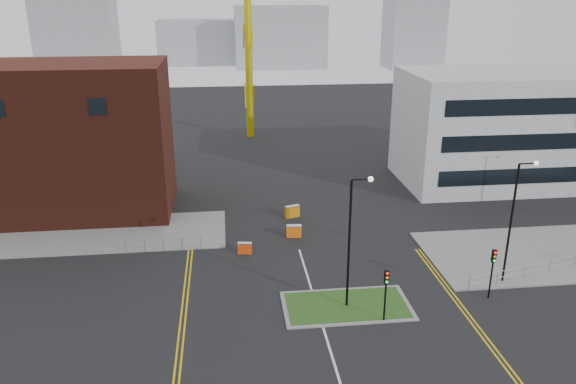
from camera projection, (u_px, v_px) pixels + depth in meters
name	position (u px, v px, depth m)	size (l,w,h in m)	color
pavement_left	(62.00, 236.00, 48.42)	(28.00, 8.00, 0.12)	slate
pavement_right	(573.00, 251.00, 45.48)	(24.00, 10.00, 0.12)	slate
island_kerb	(347.00, 306.00, 37.73)	(8.60, 4.60, 0.08)	slate
grass_island	(347.00, 306.00, 37.72)	(8.00, 4.00, 0.12)	#224617
brick_building	(36.00, 143.00, 51.38)	(24.20, 10.07, 14.24)	#461A11
office_block	(519.00, 127.00, 60.67)	(25.00, 12.20, 12.00)	#A7A9AB
streetlamp_island	(353.00, 233.00, 35.92)	(1.46, 0.36, 9.18)	black
streetlamp_right_near	(515.00, 213.00, 39.08)	(1.46, 0.36, 9.18)	black
traffic_light_island	(386.00, 286.00, 35.19)	(0.28, 0.33, 3.65)	black
traffic_light_right	(493.00, 264.00, 37.92)	(0.28, 0.33, 3.65)	black
railing_left	(163.00, 243.00, 45.42)	(6.05, 0.05, 1.10)	gray
railing_right	(575.00, 258.00, 42.74)	(19.05, 5.05, 1.10)	gray
centre_line	(334.00, 364.00, 31.92)	(0.15, 30.00, 0.01)	silver
yellow_left_a	(183.00, 301.00, 38.42)	(0.12, 24.00, 0.01)	gold
yellow_left_b	(187.00, 300.00, 38.45)	(0.12, 24.00, 0.01)	gold
yellow_right_a	(465.00, 315.00, 36.68)	(0.12, 20.00, 0.01)	gold
yellow_right_b	(470.00, 315.00, 36.71)	(0.12, 20.00, 0.01)	gold
skyline_a	(76.00, 29.00, 134.03)	(18.00, 12.00, 22.00)	gray
skyline_b	(280.00, 37.00, 149.79)	(24.00, 12.00, 16.00)	gray
skyline_c	(415.00, 14.00, 146.86)	(14.00, 12.00, 28.00)	gray
skyline_d	(213.00, 42.00, 157.87)	(30.00, 12.00, 12.00)	gray
barrier_left	(245.00, 248.00, 45.11)	(1.16, 0.54, 0.94)	#E7410C
barrier_mid	(292.00, 211.00, 52.28)	(1.43, 0.87, 1.14)	orange
barrier_right	(294.00, 231.00, 48.11)	(1.31, 0.51, 1.08)	orange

